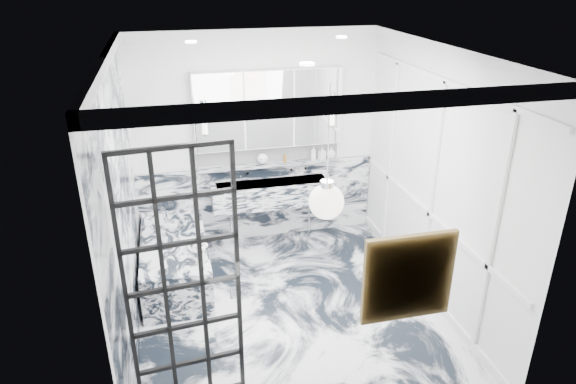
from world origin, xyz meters
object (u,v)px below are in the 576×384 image
object	(u,v)px
crittall_door	(184,286)
bathtub	(175,260)
trough_sink	(272,193)
mirror_cabinet	(268,109)

from	to	relation	value
crittall_door	bathtub	distance (m)	2.10
trough_sink	mirror_cabinet	xyz separation A→B (m)	(-0.00, 0.17, 1.09)
crittall_door	bathtub	size ratio (longest dim) A/B	1.40
trough_sink	mirror_cabinet	bearing A→B (deg)	90.00
trough_sink	mirror_cabinet	world-z (taller)	mirror_cabinet
mirror_cabinet	bathtub	world-z (taller)	mirror_cabinet
crittall_door	trough_sink	xyz separation A→B (m)	(1.25, 2.56, -0.43)
mirror_cabinet	bathtub	distance (m)	2.20
trough_sink	bathtub	xyz separation A→B (m)	(-1.33, -0.66, -0.45)
crittall_door	mirror_cabinet	bearing A→B (deg)	60.13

